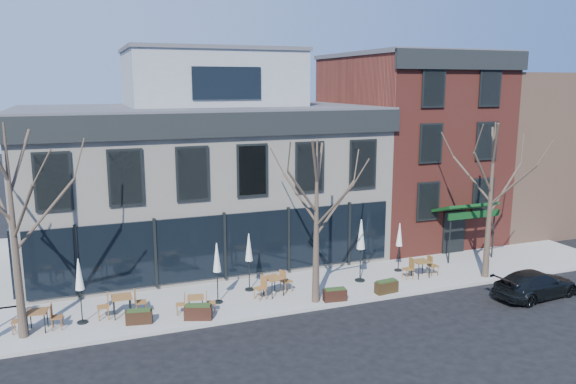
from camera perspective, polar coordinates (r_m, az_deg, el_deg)
name	(u,v)px	position (r m, az deg, el deg)	size (l,w,h in m)	color
ground	(225,284)	(27.24, -6.41, -9.24)	(120.00, 120.00, 0.00)	black
sidewalk_front	(305,289)	(26.26, 1.77, -9.79)	(33.50, 4.70, 0.15)	gray
corner_building	(201,171)	(30.89, -8.82, 2.16)	(18.39, 10.39, 11.10)	beige
red_brick_building	(407,145)	(35.65, 11.98, 4.69)	(8.20, 11.78, 11.18)	maroon
bg_building	(521,147)	(42.69, 22.60, 4.23)	(12.00, 12.00, 10.00)	#8C664C
tree_corner	(14,230)	(22.32, -26.08, -3.46)	(3.93, 3.98, 7.92)	#382B21
tree_mid	(317,219)	(23.53, 2.93, -2.78)	(3.50, 3.55, 7.04)	#382B21
tree_right	(491,199)	(28.26, 19.89, -0.63)	(3.72, 3.77, 7.48)	#382B21
parked_sedan	(536,284)	(27.58, 23.85, -8.55)	(1.70, 4.19, 1.22)	black
cafe_set_0	(37,318)	(23.71, -24.11, -11.64)	(1.88, 0.82, 0.97)	brown
cafe_set_1	(122,304)	(23.92, -16.51, -10.84)	(1.96, 0.79, 1.03)	brown
cafe_set_2	(196,303)	(23.58, -9.35, -11.06)	(1.68, 0.77, 0.86)	brown
cafe_set_3	(273,284)	(25.08, -1.49, -9.34)	(2.00, 1.06, 1.03)	brown
cafe_set_5	(421,267)	(28.10, 13.33, -7.41)	(1.89, 0.77, 1.00)	brown
umbrella_0	(79,278)	(23.33, -20.44, -8.18)	(0.42, 0.42, 2.62)	black
umbrella_1	(217,261)	(24.05, -7.23, -6.94)	(0.42, 0.42, 2.65)	black
umbrella_2	(249,250)	(25.33, -3.99, -5.94)	(0.42, 0.42, 2.65)	black
umbrella_3	(361,238)	(26.58, 7.42, -4.63)	(0.48, 0.48, 3.01)	black
umbrella_4	(399,237)	(28.44, 11.25, -4.53)	(0.39, 0.39, 2.46)	black
planter_0	(139,316)	(23.19, -14.89, -12.12)	(1.06, 0.58, 0.56)	black
planter_1	(198,312)	(23.08, -9.11, -11.93)	(1.17, 0.79, 0.61)	black
planter_2	(335,294)	(24.68, 4.78, -10.34)	(1.04, 0.53, 0.56)	black
planter_3	(386,286)	(25.85, 9.96, -9.43)	(1.09, 0.53, 0.59)	black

